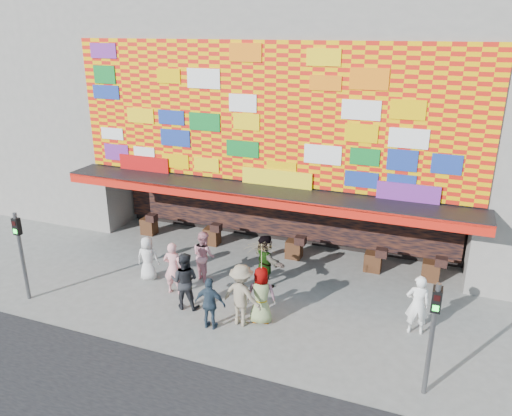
{
  "coord_description": "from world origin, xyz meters",
  "views": [
    {
      "loc": [
        5.97,
        -12.2,
        8.41
      ],
      "look_at": [
        0.44,
        2.0,
        2.85
      ],
      "focal_mm": 35.0,
      "sensor_mm": 36.0,
      "label": 1
    }
  ],
  "objects_px": {
    "ped_c": "(185,281)",
    "ped_a": "(148,258)",
    "ped_d": "(242,295)",
    "ped_f": "(265,260)",
    "ped_h": "(417,305)",
    "ped_g": "(261,295)",
    "parasol": "(261,258)",
    "ped_e": "(210,304)",
    "ped_i": "(204,256)",
    "signal_right": "(433,327)",
    "signal_left": "(20,247)",
    "ped_b": "(173,268)"
  },
  "relations": [
    {
      "from": "ped_g",
      "to": "parasol",
      "type": "bearing_deg",
      "value": 180.0
    },
    {
      "from": "ped_c",
      "to": "ped_h",
      "type": "bearing_deg",
      "value": -179.68
    },
    {
      "from": "ped_e",
      "to": "ped_g",
      "type": "height_order",
      "value": "ped_g"
    },
    {
      "from": "ped_d",
      "to": "ped_b",
      "type": "bearing_deg",
      "value": -7.52
    },
    {
      "from": "ped_b",
      "to": "ped_c",
      "type": "distance_m",
      "value": 1.04
    },
    {
      "from": "ped_b",
      "to": "ped_c",
      "type": "relative_size",
      "value": 0.97
    },
    {
      "from": "ped_b",
      "to": "ped_d",
      "type": "bearing_deg",
      "value": 153.95
    },
    {
      "from": "ped_d",
      "to": "ped_h",
      "type": "distance_m",
      "value": 5.07
    },
    {
      "from": "ped_h",
      "to": "ped_b",
      "type": "bearing_deg",
      "value": -5.9
    },
    {
      "from": "ped_a",
      "to": "ped_h",
      "type": "bearing_deg",
      "value": 167.11
    },
    {
      "from": "signal_left",
      "to": "ped_g",
      "type": "distance_m",
      "value": 7.8
    },
    {
      "from": "ped_c",
      "to": "ped_a",
      "type": "bearing_deg",
      "value": -38.87
    },
    {
      "from": "ped_c",
      "to": "parasol",
      "type": "bearing_deg",
      "value": 172.39
    },
    {
      "from": "ped_h",
      "to": "parasol",
      "type": "bearing_deg",
      "value": 4.47
    },
    {
      "from": "signal_left",
      "to": "parasol",
      "type": "bearing_deg",
      "value": 11.01
    },
    {
      "from": "ped_h",
      "to": "parasol",
      "type": "relative_size",
      "value": 1.0
    },
    {
      "from": "ped_d",
      "to": "parasol",
      "type": "xyz_separation_m",
      "value": [
        0.5,
        0.3,
        1.17
      ]
    },
    {
      "from": "ped_a",
      "to": "ped_g",
      "type": "relative_size",
      "value": 0.89
    },
    {
      "from": "signal_right",
      "to": "ped_h",
      "type": "xyz_separation_m",
      "value": [
        -0.44,
        2.58,
        -0.94
      ]
    },
    {
      "from": "ped_c",
      "to": "ped_f",
      "type": "distance_m",
      "value": 2.94
    },
    {
      "from": "ped_b",
      "to": "ped_a",
      "type": "bearing_deg",
      "value": -30.3
    },
    {
      "from": "ped_e",
      "to": "ped_g",
      "type": "relative_size",
      "value": 0.9
    },
    {
      "from": "ped_d",
      "to": "ped_g",
      "type": "height_order",
      "value": "ped_d"
    },
    {
      "from": "signal_right",
      "to": "ped_c",
      "type": "height_order",
      "value": "signal_right"
    },
    {
      "from": "signal_left",
      "to": "ped_i",
      "type": "relative_size",
      "value": 1.68
    },
    {
      "from": "signal_right",
      "to": "ped_a",
      "type": "bearing_deg",
      "value": 164.65
    },
    {
      "from": "ped_b",
      "to": "ped_i",
      "type": "distance_m",
      "value": 1.35
    },
    {
      "from": "ped_b",
      "to": "ped_d",
      "type": "distance_m",
      "value": 2.96
    },
    {
      "from": "ped_i",
      "to": "parasol",
      "type": "bearing_deg",
      "value": 178.92
    },
    {
      "from": "ped_b",
      "to": "ped_e",
      "type": "distance_m",
      "value": 2.5
    },
    {
      "from": "signal_left",
      "to": "ped_e",
      "type": "height_order",
      "value": "signal_left"
    },
    {
      "from": "ped_a",
      "to": "ped_e",
      "type": "height_order",
      "value": "ped_e"
    },
    {
      "from": "ped_f",
      "to": "ped_i",
      "type": "relative_size",
      "value": 1.03
    },
    {
      "from": "ped_d",
      "to": "ped_f",
      "type": "distance_m",
      "value": 2.52
    },
    {
      "from": "ped_a",
      "to": "parasol",
      "type": "relative_size",
      "value": 0.87
    },
    {
      "from": "ped_h",
      "to": "ped_e",
      "type": "bearing_deg",
      "value": 9.27
    },
    {
      "from": "ped_c",
      "to": "ped_d",
      "type": "distance_m",
      "value": 2.04
    },
    {
      "from": "signal_right",
      "to": "ped_a",
      "type": "height_order",
      "value": "signal_right"
    },
    {
      "from": "signal_left",
      "to": "ped_i",
      "type": "xyz_separation_m",
      "value": [
        4.76,
        3.33,
        -0.97
      ]
    },
    {
      "from": "ped_g",
      "to": "parasol",
      "type": "relative_size",
      "value": 0.98
    },
    {
      "from": "signal_left",
      "to": "ped_i",
      "type": "distance_m",
      "value": 5.88
    },
    {
      "from": "ped_d",
      "to": "ped_f",
      "type": "bearing_deg",
      "value": -75.88
    },
    {
      "from": "ped_e",
      "to": "signal_right",
      "type": "bearing_deg",
      "value": 170.61
    },
    {
      "from": "ped_c",
      "to": "ped_d",
      "type": "relative_size",
      "value": 0.97
    },
    {
      "from": "ped_i",
      "to": "ped_c",
      "type": "bearing_deg",
      "value": 131.12
    },
    {
      "from": "ped_g",
      "to": "signal_left",
      "type": "bearing_deg",
      "value": -2.54
    },
    {
      "from": "ped_a",
      "to": "ped_c",
      "type": "relative_size",
      "value": 0.85
    },
    {
      "from": "ped_a",
      "to": "ped_b",
      "type": "distance_m",
      "value": 1.43
    },
    {
      "from": "ped_i",
      "to": "parasol",
      "type": "distance_m",
      "value": 3.61
    },
    {
      "from": "ped_e",
      "to": "ped_i",
      "type": "relative_size",
      "value": 0.91
    }
  ]
}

